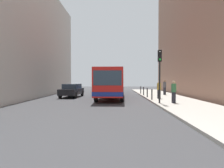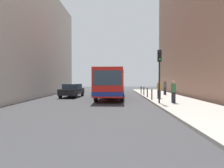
# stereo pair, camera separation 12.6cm
# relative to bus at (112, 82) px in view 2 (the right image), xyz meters

# --- Properties ---
(ground_plane) EXTENTS (80.00, 80.00, 0.00)m
(ground_plane) POSITION_rel_bus_xyz_m (0.26, -4.21, -1.73)
(ground_plane) COLOR #38383A
(sidewalk) EXTENTS (4.40, 40.00, 0.15)m
(sidewalk) POSITION_rel_bus_xyz_m (5.66, -4.21, -1.65)
(sidewalk) COLOR #ADA89E
(sidewalk) RESTS_ON ground
(building_left) EXTENTS (7.00, 32.00, 13.45)m
(building_left) POSITION_rel_bus_xyz_m (-11.24, -0.21, 5.00)
(building_left) COLOR #BCB7AD
(building_left) RESTS_ON ground
(bus) EXTENTS (2.99, 11.12, 3.00)m
(bus) POSITION_rel_bus_xyz_m (0.00, 0.00, 0.00)
(bus) COLOR red
(bus) RESTS_ON ground
(car_beside_bus) EXTENTS (2.11, 4.52, 1.48)m
(car_beside_bus) POSITION_rel_bus_xyz_m (-4.46, 0.98, -0.94)
(car_beside_bus) COLOR black
(car_beside_bus) RESTS_ON ground
(car_behind_bus) EXTENTS (1.91, 4.42, 1.48)m
(car_behind_bus) POSITION_rel_bus_xyz_m (0.36, 10.68, -0.94)
(car_behind_bus) COLOR navy
(car_behind_bus) RESTS_ON ground
(traffic_light) EXTENTS (0.28, 0.33, 4.10)m
(traffic_light) POSITION_rel_bus_xyz_m (3.81, -5.94, 1.28)
(traffic_light) COLOR black
(traffic_light) RESTS_ON sidewalk
(bollard_near) EXTENTS (0.11, 0.11, 0.95)m
(bollard_near) POSITION_rel_bus_xyz_m (3.71, -3.21, -1.10)
(bollard_near) COLOR black
(bollard_near) RESTS_ON sidewalk
(bollard_mid) EXTENTS (0.11, 0.11, 0.95)m
(bollard_mid) POSITION_rel_bus_xyz_m (3.71, -0.52, -1.10)
(bollard_mid) COLOR black
(bollard_mid) RESTS_ON sidewalk
(bollard_far) EXTENTS (0.11, 0.11, 0.95)m
(bollard_far) POSITION_rel_bus_xyz_m (3.71, 2.18, -1.10)
(bollard_far) COLOR black
(bollard_far) RESTS_ON sidewalk
(bollard_farthest) EXTENTS (0.11, 0.11, 0.95)m
(bollard_farthest) POSITION_rel_bus_xyz_m (3.71, 4.87, -1.10)
(bollard_farthest) COLOR black
(bollard_farthest) RESTS_ON sidewalk
(pedestrian_near_signal) EXTENTS (0.38, 0.38, 1.73)m
(pedestrian_near_signal) POSITION_rel_bus_xyz_m (4.94, -5.83, -0.71)
(pedestrian_near_signal) COLOR #26262D
(pedestrian_near_signal) RESTS_ON sidewalk
(pedestrian_mid_sidewalk) EXTENTS (0.38, 0.38, 1.72)m
(pedestrian_mid_sidewalk) POSITION_rel_bus_xyz_m (4.59, -2.11, -0.72)
(pedestrian_mid_sidewalk) COLOR #26262D
(pedestrian_mid_sidewalk) RESTS_ON sidewalk
(pedestrian_far_sidewalk) EXTENTS (0.38, 0.38, 1.77)m
(pedestrian_far_sidewalk) POSITION_rel_bus_xyz_m (6.33, 2.84, -0.69)
(pedestrian_far_sidewalk) COLOR #26262D
(pedestrian_far_sidewalk) RESTS_ON sidewalk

